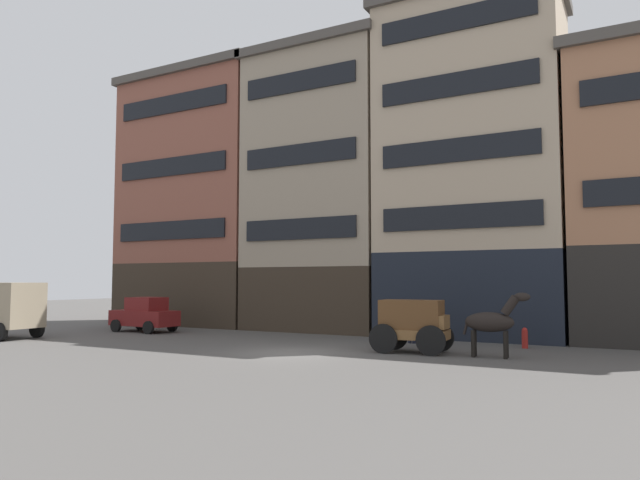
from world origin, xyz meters
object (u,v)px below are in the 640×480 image
(pedestrian_officer, at_px, (412,321))
(draft_horse, at_px, (492,321))
(cargo_wagon, at_px, (413,322))
(fire_hydrant_curbside, at_px, (525,338))
(delivery_truck_near, at_px, (1,308))
(sedan_dark, at_px, (145,315))

(pedestrian_officer, bearing_deg, draft_horse, -37.08)
(cargo_wagon, distance_m, fire_hydrant_curbside, 5.00)
(draft_horse, distance_m, pedestrian_officer, 5.16)
(cargo_wagon, distance_m, draft_horse, 2.95)
(delivery_truck_near, xyz_separation_m, fire_hydrant_curbside, (22.47, 7.65, -1.00))
(cargo_wagon, height_order, sedan_dark, cargo_wagon)
(cargo_wagon, xyz_separation_m, delivery_truck_near, (-19.02, -4.10, 0.28))
(delivery_truck_near, bearing_deg, cargo_wagon, 12.17)
(cargo_wagon, distance_m, sedan_dark, 15.65)
(cargo_wagon, bearing_deg, fire_hydrant_curbside, 45.74)
(delivery_truck_near, bearing_deg, fire_hydrant_curbside, 18.79)
(cargo_wagon, relative_size, draft_horse, 1.28)
(delivery_truck_near, distance_m, sedan_dark, 6.76)
(cargo_wagon, bearing_deg, sedan_dark, 173.83)
(sedan_dark, bearing_deg, cargo_wagon, -6.17)
(pedestrian_officer, bearing_deg, sedan_dark, -174.33)
(sedan_dark, bearing_deg, fire_hydrant_curbside, 5.60)
(delivery_truck_near, relative_size, fire_hydrant_curbside, 5.33)
(draft_horse, distance_m, fire_hydrant_curbside, 3.68)
(draft_horse, bearing_deg, pedestrian_officer, 142.92)
(delivery_truck_near, distance_m, fire_hydrant_curbside, 23.76)
(delivery_truck_near, bearing_deg, pedestrian_officer, 21.99)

